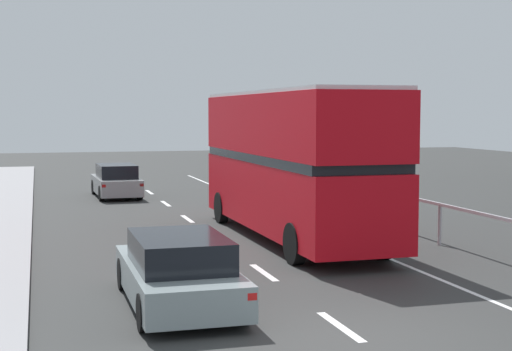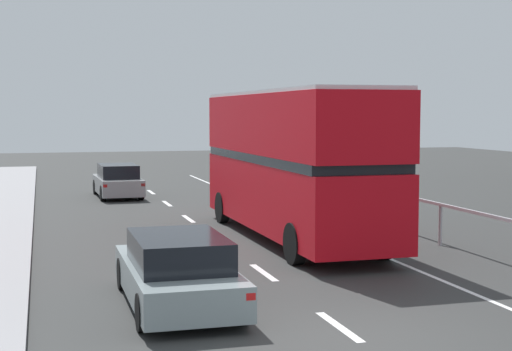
# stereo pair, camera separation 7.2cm
# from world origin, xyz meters

# --- Properties ---
(ground_plane) EXTENTS (73.98, 120.00, 0.10)m
(ground_plane) POSITION_xyz_m (0.00, 0.00, -0.05)
(ground_plane) COLOR #2F302F
(lane_paint_markings) EXTENTS (3.59, 46.00, 0.01)m
(lane_paint_markings) POSITION_xyz_m (2.23, 8.43, 0.00)
(lane_paint_markings) COLOR silver
(lane_paint_markings) RESTS_ON ground
(bridge_side_railing) EXTENTS (0.10, 42.00, 1.15)m
(bridge_side_railing) POSITION_xyz_m (5.61, 9.00, 0.93)
(bridge_side_railing) COLOR #B3B1B8
(bridge_side_railing) RESTS_ON ground
(double_decker_bus_red) EXTENTS (2.63, 10.24, 4.19)m
(double_decker_bus_red) POSITION_xyz_m (2.07, 9.32, 2.25)
(double_decker_bus_red) COLOR red
(double_decker_bus_red) RESTS_ON ground
(hatchback_car_near) EXTENTS (1.87, 4.57, 1.35)m
(hatchback_car_near) POSITION_xyz_m (-2.38, 2.68, 0.65)
(hatchback_car_near) COLOR gray
(hatchback_car_near) RESTS_ON ground
(sedan_car_ahead) EXTENTS (1.85, 4.26, 1.40)m
(sedan_car_ahead) POSITION_xyz_m (-1.64, 21.67, 0.67)
(sedan_car_ahead) COLOR gray
(sedan_car_ahead) RESTS_ON ground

